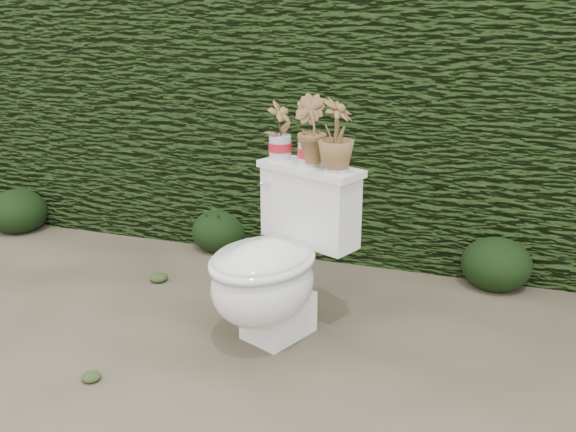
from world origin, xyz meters
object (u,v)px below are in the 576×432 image
(potted_plant_left, at_px, (280,132))
(potted_plant_right, at_px, (336,137))
(potted_plant_center, at_px, (310,132))
(toilet, at_px, (275,266))

(potted_plant_left, distance_m, potted_plant_right, 0.33)
(potted_plant_left, xyz_separation_m, potted_plant_center, (0.16, -0.07, 0.02))
(toilet, distance_m, potted_plant_center, 0.62)
(toilet, distance_m, potted_plant_right, 0.64)
(toilet, relative_size, potted_plant_left, 3.13)
(toilet, height_order, potted_plant_center, potted_plant_center)
(potted_plant_center, bearing_deg, toilet, 103.11)
(potted_plant_left, bearing_deg, toilet, -141.69)
(potted_plant_left, bearing_deg, potted_plant_center, -89.31)
(potted_plant_center, distance_m, potted_plant_right, 0.15)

